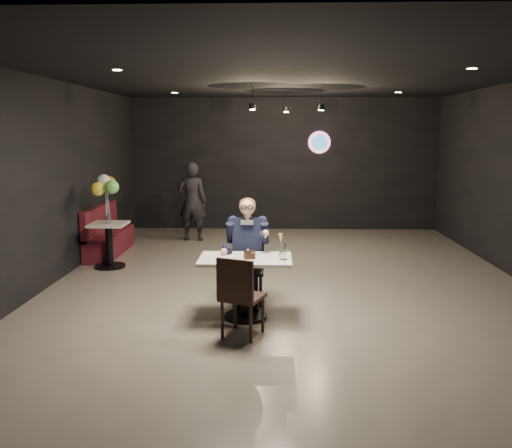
{
  "coord_description": "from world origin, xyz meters",
  "views": [
    {
      "loc": [
        -0.23,
        -7.96,
        2.23
      ],
      "look_at": [
        -0.45,
        -1.07,
        1.06
      ],
      "focal_mm": 38.0,
      "sensor_mm": 36.0,
      "label": 1
    }
  ],
  "objects_px": {
    "sundae_glass": "(283,251)",
    "booth_bench": "(109,230)",
    "side_table": "(109,246)",
    "passerby": "(192,201)",
    "chair_near": "(243,295)",
    "seated_man": "(248,250)",
    "balloon_vase": "(108,219)",
    "chair_far": "(248,270)",
    "main_table": "(245,288)"
  },
  "relations": [
    {
      "from": "sundae_glass",
      "to": "seated_man",
      "type": "bearing_deg",
      "value": 125.38
    },
    {
      "from": "main_table",
      "to": "balloon_vase",
      "type": "bearing_deg",
      "value": 134.67
    },
    {
      "from": "sundae_glass",
      "to": "booth_bench",
      "type": "distance_m",
      "value": 4.71
    },
    {
      "from": "chair_far",
      "to": "seated_man",
      "type": "distance_m",
      "value": 0.26
    },
    {
      "from": "chair_near",
      "to": "balloon_vase",
      "type": "relative_size",
      "value": 6.18
    },
    {
      "from": "chair_near",
      "to": "side_table",
      "type": "height_order",
      "value": "chair_near"
    },
    {
      "from": "chair_near",
      "to": "passerby",
      "type": "distance_m",
      "value": 5.51
    },
    {
      "from": "side_table",
      "to": "passerby",
      "type": "height_order",
      "value": "passerby"
    },
    {
      "from": "chair_far",
      "to": "chair_near",
      "type": "height_order",
      "value": "same"
    },
    {
      "from": "sundae_glass",
      "to": "side_table",
      "type": "relative_size",
      "value": 0.27
    },
    {
      "from": "sundae_glass",
      "to": "side_table",
      "type": "height_order",
      "value": "sundae_glass"
    },
    {
      "from": "sundae_glass",
      "to": "passerby",
      "type": "bearing_deg",
      "value": 110.33
    },
    {
      "from": "main_table",
      "to": "sundae_glass",
      "type": "relative_size",
      "value": 5.62
    },
    {
      "from": "main_table",
      "to": "sundae_glass",
      "type": "distance_m",
      "value": 0.65
    },
    {
      "from": "booth_bench",
      "to": "passerby",
      "type": "relative_size",
      "value": 1.1
    },
    {
      "from": "seated_man",
      "to": "booth_bench",
      "type": "height_order",
      "value": "seated_man"
    },
    {
      "from": "main_table",
      "to": "booth_bench",
      "type": "xyz_separation_m",
      "value": [
        -2.69,
        3.42,
        0.07
      ]
    },
    {
      "from": "chair_near",
      "to": "balloon_vase",
      "type": "xyz_separation_m",
      "value": [
        -2.39,
        2.99,
        0.36
      ]
    },
    {
      "from": "balloon_vase",
      "to": "passerby",
      "type": "distance_m",
      "value": 2.56
    },
    {
      "from": "chair_far",
      "to": "balloon_vase",
      "type": "xyz_separation_m",
      "value": [
        -2.39,
        1.87,
        0.36
      ]
    },
    {
      "from": "main_table",
      "to": "booth_bench",
      "type": "distance_m",
      "value": 4.35
    },
    {
      "from": "chair_far",
      "to": "passerby",
      "type": "xyz_separation_m",
      "value": [
        -1.35,
        4.21,
        0.35
      ]
    },
    {
      "from": "chair_far",
      "to": "booth_bench",
      "type": "distance_m",
      "value": 3.93
    },
    {
      "from": "booth_bench",
      "to": "balloon_vase",
      "type": "relative_size",
      "value": 12.04
    },
    {
      "from": "seated_man",
      "to": "booth_bench",
      "type": "distance_m",
      "value": 3.94
    },
    {
      "from": "chair_near",
      "to": "passerby",
      "type": "xyz_separation_m",
      "value": [
        -1.35,
        5.33,
        0.35
      ]
    },
    {
      "from": "sundae_glass",
      "to": "chair_near",
      "type": "bearing_deg",
      "value": -131.95
    },
    {
      "from": "main_table",
      "to": "booth_bench",
      "type": "height_order",
      "value": "booth_bench"
    },
    {
      "from": "main_table",
      "to": "side_table",
      "type": "distance_m",
      "value": 3.4
    },
    {
      "from": "chair_far",
      "to": "main_table",
      "type": "bearing_deg",
      "value": -90.0
    },
    {
      "from": "chair_near",
      "to": "booth_bench",
      "type": "bearing_deg",
      "value": 144.95
    },
    {
      "from": "chair_far",
      "to": "sundae_glass",
      "type": "relative_size",
      "value": 4.7
    },
    {
      "from": "main_table",
      "to": "passerby",
      "type": "distance_m",
      "value": 4.96
    },
    {
      "from": "seated_man",
      "to": "balloon_vase",
      "type": "bearing_deg",
      "value": 142.0
    },
    {
      "from": "seated_man",
      "to": "side_table",
      "type": "distance_m",
      "value": 3.05
    },
    {
      "from": "main_table",
      "to": "passerby",
      "type": "bearing_deg",
      "value": 105.8
    },
    {
      "from": "side_table",
      "to": "booth_bench",
      "type": "bearing_deg",
      "value": 106.7
    },
    {
      "from": "booth_bench",
      "to": "passerby",
      "type": "distance_m",
      "value": 1.93
    },
    {
      "from": "booth_bench",
      "to": "side_table",
      "type": "xyz_separation_m",
      "value": [
        0.3,
        -1.0,
        -0.09
      ]
    },
    {
      "from": "main_table",
      "to": "balloon_vase",
      "type": "xyz_separation_m",
      "value": [
        -2.39,
        2.42,
        0.45
      ]
    },
    {
      "from": "seated_man",
      "to": "sundae_glass",
      "type": "relative_size",
      "value": 7.36
    },
    {
      "from": "main_table",
      "to": "seated_man",
      "type": "bearing_deg",
      "value": 90.0
    },
    {
      "from": "sundae_glass",
      "to": "booth_bench",
      "type": "xyz_separation_m",
      "value": [
        -3.13,
        3.49,
        -0.4
      ]
    },
    {
      "from": "main_table",
      "to": "passerby",
      "type": "relative_size",
      "value": 0.68
    },
    {
      "from": "passerby",
      "to": "sundae_glass",
      "type": "bearing_deg",
      "value": 115.26
    },
    {
      "from": "main_table",
      "to": "sundae_glass",
      "type": "height_order",
      "value": "sundae_glass"
    },
    {
      "from": "seated_man",
      "to": "passerby",
      "type": "relative_size",
      "value": 0.88
    },
    {
      "from": "seated_man",
      "to": "passerby",
      "type": "distance_m",
      "value": 4.42
    },
    {
      "from": "side_table",
      "to": "passerby",
      "type": "distance_m",
      "value": 2.6
    },
    {
      "from": "booth_bench",
      "to": "balloon_vase",
      "type": "height_order",
      "value": "balloon_vase"
    }
  ]
}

